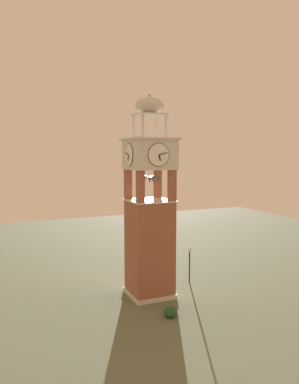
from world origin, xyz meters
TOP-DOWN VIEW (x-y plane):
  - ground at (0.00, 0.00)m, footprint 80.00×80.00m
  - clock_tower at (-0.00, -0.00)m, footprint 3.94×3.94m
  - park_bench at (-0.30, -5.25)m, footprint 0.52×1.62m
  - lamp_post at (-4.67, -1.32)m, footprint 0.36×0.36m
  - trash_bin at (-2.44, -4.93)m, footprint 0.52×0.52m
  - shrub_near_entry at (0.27, 4.52)m, footprint 1.01×1.01m

SIDE VIEW (x-z plane):
  - ground at x=0.00m, z-range 0.00..0.00m
  - shrub_near_entry at x=0.27m, z-range 0.00..0.80m
  - trash_bin at x=-2.44m, z-range 0.00..0.80m
  - park_bench at x=-0.30m, z-range 0.01..0.96m
  - lamp_post at x=-4.67m, z-range 0.69..4.06m
  - clock_tower at x=0.00m, z-range -1.68..15.19m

